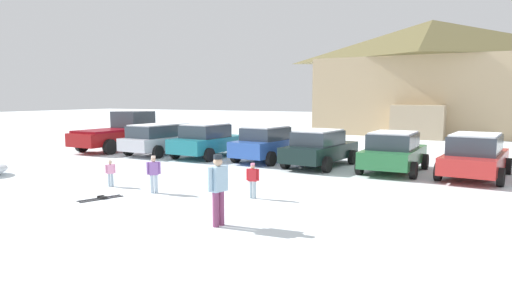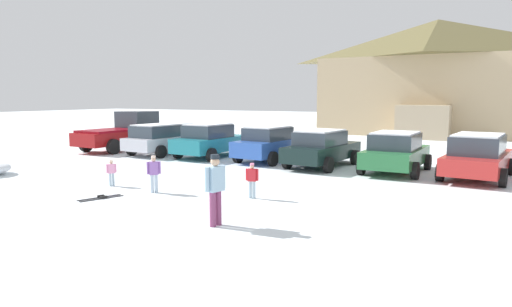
{
  "view_description": "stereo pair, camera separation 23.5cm",
  "coord_description": "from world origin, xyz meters",
  "px_view_note": "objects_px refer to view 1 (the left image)",
  "views": [
    {
      "loc": [
        8.01,
        -6.95,
        2.97
      ],
      "look_at": [
        1.32,
        5.88,
        1.17
      ],
      "focal_mm": 32.0,
      "sensor_mm": 36.0,
      "label": 1
    },
    {
      "loc": [
        8.22,
        -6.83,
        2.97
      ],
      "look_at": [
        1.32,
        5.88,
        1.17
      ],
      "focal_mm": 32.0,
      "sensor_mm": 36.0,
      "label": 2
    }
  ],
  "objects_px": {
    "skier_child_in_purple_jacket": "(154,172)",
    "skier_child_in_pink_snowsuit": "(110,172)",
    "parked_teal_hatchback": "(207,140)",
    "parked_red_sedan": "(475,156)",
    "pickup_truck": "(122,132)",
    "skier_adult_in_blue_parka": "(218,186)",
    "parked_black_sedan": "(320,148)",
    "parked_green_coupe": "(394,152)",
    "ski_lodge": "(430,77)",
    "pair_of_skis": "(101,198)",
    "parked_silver_wagon": "(161,138)",
    "skier_child_in_red_jacket": "(253,179)",
    "parked_blue_hatchback": "(267,143)"
  },
  "relations": [
    {
      "from": "parked_black_sedan",
      "to": "parked_red_sedan",
      "type": "bearing_deg",
      "value": 0.4
    },
    {
      "from": "parked_green_coupe",
      "to": "pickup_truck",
      "type": "relative_size",
      "value": 0.74
    },
    {
      "from": "skier_child_in_red_jacket",
      "to": "skier_child_in_pink_snowsuit",
      "type": "bearing_deg",
      "value": -172.99
    },
    {
      "from": "parked_blue_hatchback",
      "to": "skier_child_in_purple_jacket",
      "type": "bearing_deg",
      "value": -90.03
    },
    {
      "from": "skier_child_in_purple_jacket",
      "to": "skier_child_in_pink_snowsuit",
      "type": "height_order",
      "value": "skier_child_in_purple_jacket"
    },
    {
      "from": "parked_black_sedan",
      "to": "pickup_truck",
      "type": "xyz_separation_m",
      "value": [
        -12.04,
        0.85,
        0.18
      ]
    },
    {
      "from": "parked_silver_wagon",
      "to": "pair_of_skis",
      "type": "bearing_deg",
      "value": -60.3
    },
    {
      "from": "skier_child_in_pink_snowsuit",
      "to": "skier_child_in_purple_jacket",
      "type": "bearing_deg",
      "value": -4.06
    },
    {
      "from": "skier_child_in_purple_jacket",
      "to": "parked_silver_wagon",
      "type": "bearing_deg",
      "value": 127.91
    },
    {
      "from": "parked_teal_hatchback",
      "to": "pickup_truck",
      "type": "bearing_deg",
      "value": 174.94
    },
    {
      "from": "parked_black_sedan",
      "to": "parked_green_coupe",
      "type": "xyz_separation_m",
      "value": [
        3.09,
        -0.02,
        0.01
      ]
    },
    {
      "from": "parked_red_sedan",
      "to": "skier_child_in_pink_snowsuit",
      "type": "xyz_separation_m",
      "value": [
        -10.69,
        -7.45,
        -0.33
      ]
    },
    {
      "from": "ski_lodge",
      "to": "parked_green_coupe",
      "type": "distance_m",
      "value": 21.69
    },
    {
      "from": "skier_child_in_purple_jacket",
      "to": "skier_child_in_pink_snowsuit",
      "type": "xyz_separation_m",
      "value": [
        -1.96,
        0.14,
        -0.15
      ]
    },
    {
      "from": "parked_silver_wagon",
      "to": "skier_adult_in_blue_parka",
      "type": "distance_m",
      "value": 13.99
    },
    {
      "from": "skier_child_in_purple_jacket",
      "to": "pair_of_skis",
      "type": "bearing_deg",
      "value": -121.46
    },
    {
      "from": "parked_silver_wagon",
      "to": "parked_teal_hatchback",
      "type": "distance_m",
      "value": 2.84
    },
    {
      "from": "ski_lodge",
      "to": "parked_red_sedan",
      "type": "relative_size",
      "value": 3.58
    },
    {
      "from": "ski_lodge",
      "to": "parked_silver_wagon",
      "type": "xyz_separation_m",
      "value": [
        -10.55,
        -21.04,
        -3.75
      ]
    },
    {
      "from": "skier_adult_in_blue_parka",
      "to": "pair_of_skis",
      "type": "bearing_deg",
      "value": 170.04
    },
    {
      "from": "pickup_truck",
      "to": "skier_adult_in_blue_parka",
      "type": "bearing_deg",
      "value": -39.0
    },
    {
      "from": "parked_blue_hatchback",
      "to": "pair_of_skis",
      "type": "relative_size",
      "value": 3.19
    },
    {
      "from": "parked_green_coupe",
      "to": "pair_of_skis",
      "type": "xyz_separation_m",
      "value": [
        -6.65,
        -8.91,
        -0.8
      ]
    },
    {
      "from": "skier_adult_in_blue_parka",
      "to": "parked_silver_wagon",
      "type": "bearing_deg",
      "value": 134.51
    },
    {
      "from": "ski_lodge",
      "to": "skier_child_in_pink_snowsuit",
      "type": "distance_m",
      "value": 29.7
    },
    {
      "from": "parked_red_sedan",
      "to": "parked_green_coupe",
      "type": "bearing_deg",
      "value": -178.86
    },
    {
      "from": "skier_child_in_purple_jacket",
      "to": "pair_of_skis",
      "type": "relative_size",
      "value": 0.88
    },
    {
      "from": "skier_child_in_purple_jacket",
      "to": "skier_child_in_pink_snowsuit",
      "type": "distance_m",
      "value": 1.97
    },
    {
      "from": "skier_child_in_red_jacket",
      "to": "parked_silver_wagon",
      "type": "bearing_deg",
      "value": 142.42
    },
    {
      "from": "ski_lodge",
      "to": "parked_green_coupe",
      "type": "height_order",
      "value": "ski_lodge"
    },
    {
      "from": "parked_teal_hatchback",
      "to": "skier_child_in_red_jacket",
      "type": "height_order",
      "value": "parked_teal_hatchback"
    },
    {
      "from": "parked_teal_hatchback",
      "to": "parked_red_sedan",
      "type": "distance_m",
      "value": 11.96
    },
    {
      "from": "parked_teal_hatchback",
      "to": "skier_child_in_pink_snowsuit",
      "type": "xyz_separation_m",
      "value": [
        1.27,
        -7.72,
        -0.34
      ]
    },
    {
      "from": "parked_black_sedan",
      "to": "parked_green_coupe",
      "type": "distance_m",
      "value": 3.09
    },
    {
      "from": "pickup_truck",
      "to": "skier_child_in_pink_snowsuit",
      "type": "height_order",
      "value": "pickup_truck"
    },
    {
      "from": "parked_black_sedan",
      "to": "pickup_truck",
      "type": "distance_m",
      "value": 12.07
    },
    {
      "from": "parked_red_sedan",
      "to": "skier_child_in_red_jacket",
      "type": "xyz_separation_m",
      "value": [
        -5.65,
        -6.83,
        -0.24
      ]
    },
    {
      "from": "skier_child_in_red_jacket",
      "to": "skier_child_in_pink_snowsuit",
      "type": "distance_m",
      "value": 5.08
    },
    {
      "from": "ski_lodge",
      "to": "pair_of_skis",
      "type": "distance_m",
      "value": 31.03
    },
    {
      "from": "parked_black_sedan",
      "to": "parked_red_sedan",
      "type": "relative_size",
      "value": 0.93
    },
    {
      "from": "parked_red_sedan",
      "to": "skier_child_in_red_jacket",
      "type": "height_order",
      "value": "parked_red_sedan"
    },
    {
      "from": "ski_lodge",
      "to": "pair_of_skis",
      "type": "height_order",
      "value": "ski_lodge"
    },
    {
      "from": "parked_teal_hatchback",
      "to": "parked_green_coupe",
      "type": "bearing_deg",
      "value": -2.04
    },
    {
      "from": "parked_black_sedan",
      "to": "skier_child_in_red_jacket",
      "type": "bearing_deg",
      "value": -87.0
    },
    {
      "from": "skier_adult_in_blue_parka",
      "to": "skier_child_in_red_jacket",
      "type": "height_order",
      "value": "skier_adult_in_blue_parka"
    },
    {
      "from": "parked_teal_hatchback",
      "to": "pair_of_skis",
      "type": "height_order",
      "value": "parked_teal_hatchback"
    },
    {
      "from": "parked_black_sedan",
      "to": "parked_red_sedan",
      "type": "height_order",
      "value": "parked_red_sedan"
    },
    {
      "from": "parked_silver_wagon",
      "to": "parked_teal_hatchback",
      "type": "height_order",
      "value": "parked_teal_hatchback"
    },
    {
      "from": "parked_teal_hatchback",
      "to": "parked_blue_hatchback",
      "type": "relative_size",
      "value": 1.0
    },
    {
      "from": "parked_black_sedan",
      "to": "skier_adult_in_blue_parka",
      "type": "bearing_deg",
      "value": -84.05
    }
  ]
}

